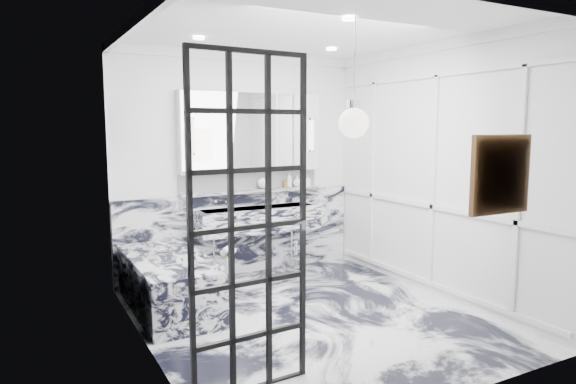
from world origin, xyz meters
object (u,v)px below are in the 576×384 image
crittall_door (250,227)px  bathtub (170,283)px  mirror_cabinet (252,132)px  trough_sink (258,219)px

crittall_door → bathtub: size_ratio=1.45×
crittall_door → mirror_cabinet: size_ratio=1.26×
trough_sink → crittall_door: bearing=-115.9°
trough_sink → bathtub: 1.55m
crittall_door → mirror_cabinet: 3.08m
crittall_door → trough_sink: (1.25, 2.58, -0.47)m
crittall_door → trough_sink: size_ratio=1.50×
mirror_cabinet → bathtub: bearing=-147.9°
mirror_cabinet → bathtub: 2.20m
mirror_cabinet → bathtub: mirror_cabinet is taller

